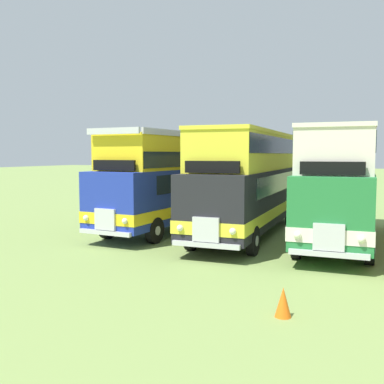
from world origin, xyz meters
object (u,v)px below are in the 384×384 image
cone_near_end (283,302)px  bus_third_in_row (340,180)px  bus_first_in_row (171,179)px  bus_second_in_row (250,178)px

cone_near_end → bus_third_in_row: bearing=89.0°
bus_first_in_row → bus_third_in_row: (7.60, 0.02, 0.12)m
bus_second_in_row → bus_third_in_row: (3.81, -0.14, -0.00)m
bus_third_in_row → cone_near_end: bearing=-91.0°
bus_first_in_row → bus_second_in_row: (3.79, 0.16, 0.12)m
cone_near_end → bus_first_in_row: bearing=128.4°
bus_first_in_row → cone_near_end: 12.14m
bus_first_in_row → bus_second_in_row: bus_first_in_row is taller
bus_first_in_row → bus_third_in_row: size_ratio=0.93×
bus_first_in_row → bus_second_in_row: size_ratio=0.87×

